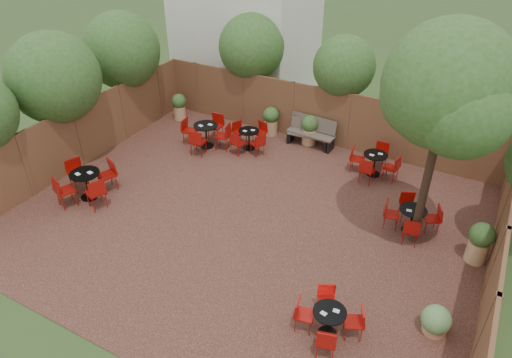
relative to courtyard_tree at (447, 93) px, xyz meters
The scene contains 11 objects.
ground 5.92m from the courtyard_tree, 163.83° to the right, with size 80.00×80.00×0.00m, color #354F23.
courtyard_paving 5.91m from the courtyard_tree, 163.83° to the right, with size 12.00×10.00×0.02m, color #331B14.
fence_back 6.40m from the courtyard_tree, 137.70° to the left, with size 12.00×0.08×2.00m, color brown.
fence_left 10.68m from the courtyard_tree, behind, with size 0.08×10.00×2.00m, color brown.
fence_right 3.74m from the courtyard_tree, 33.40° to the right, with size 0.08×10.00×2.00m, color brown.
overhang_foliage 7.33m from the courtyard_tree, 168.86° to the left, with size 15.51×10.53×2.73m.
courtyard_tree is the anchor object (origin of this frame).
park_bench_left 6.47m from the courtyard_tree, 141.10° to the left, with size 1.66×0.62×1.01m.
park_bench_right 6.54m from the courtyard_tree, 141.60° to the left, with size 1.48×0.62×0.89m.
bistro_tables 6.03m from the courtyard_tree, behind, with size 10.07×7.80×0.95m.
planters 5.92m from the courtyard_tree, 150.25° to the left, with size 11.49×4.09×1.08m.
Camera 1 is at (5.08, -8.79, 7.87)m, focal length 33.05 mm.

